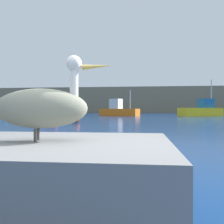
# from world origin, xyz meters

# --- Properties ---
(ground_plane) EXTENTS (260.00, 260.00, 0.00)m
(ground_plane) POSITION_xyz_m (0.00, 0.00, 0.00)
(ground_plane) COLOR navy
(hillside_backdrop) EXTENTS (140.00, 16.37, 6.84)m
(hillside_backdrop) POSITION_xyz_m (0.00, 70.80, 3.42)
(hillside_backdrop) COLOR #7F755B
(hillside_backdrop) RESTS_ON ground
(pier_dock) EXTENTS (2.67, 2.02, 0.56)m
(pier_dock) POSITION_xyz_m (-0.72, 0.10, 0.28)
(pier_dock) COLOR gray
(pier_dock) RESTS_ON ground
(pelican) EXTENTS (1.26, 0.62, 0.90)m
(pelican) POSITION_xyz_m (-0.70, 0.10, 0.92)
(pelican) COLOR gray
(pelican) RESTS_ON pier_dock
(fishing_boat_orange) EXTENTS (5.73, 3.66, 3.53)m
(fishing_boat_orange) POSITION_xyz_m (-2.80, 32.21, 0.79)
(fishing_boat_orange) COLOR orange
(fishing_boat_orange) RESTS_ON ground
(fishing_boat_yellow) EXTENTS (6.13, 4.33, 4.92)m
(fishing_boat_yellow) POSITION_xyz_m (8.25, 31.90, 0.80)
(fishing_boat_yellow) COLOR yellow
(fishing_boat_yellow) RESTS_ON ground
(fishing_boat_blue) EXTENTS (5.07, 1.77, 3.94)m
(fishing_boat_blue) POSITION_xyz_m (-13.91, 34.71, 0.93)
(fishing_boat_blue) COLOR blue
(fishing_boat_blue) RESTS_ON ground
(mooring_buoy) EXTENTS (0.59, 0.59, 0.59)m
(mooring_buoy) POSITION_xyz_m (-4.19, 14.61, 0.30)
(mooring_buoy) COLOR #E54C19
(mooring_buoy) RESTS_ON ground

